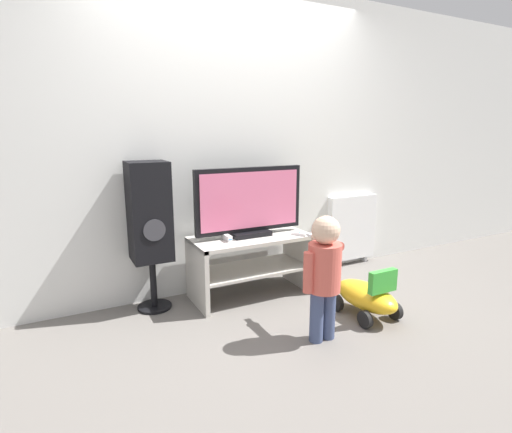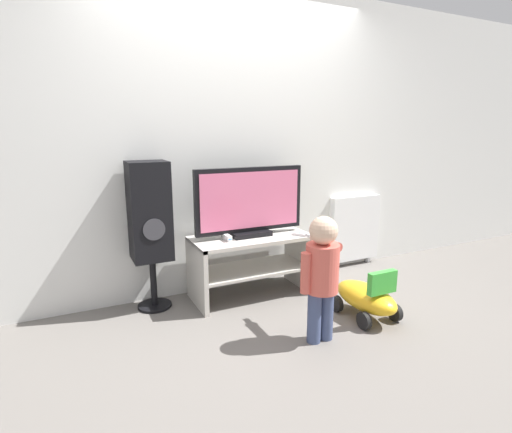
# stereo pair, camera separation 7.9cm
# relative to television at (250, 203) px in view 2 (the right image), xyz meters

# --- Properties ---
(ground_plane) EXTENTS (16.00, 16.00, 0.00)m
(ground_plane) POSITION_rel_television_xyz_m (0.00, -0.26, -0.81)
(ground_plane) COLOR slate
(wall_back) EXTENTS (10.00, 0.06, 2.60)m
(wall_back) POSITION_rel_television_xyz_m (0.00, 0.30, 0.49)
(wall_back) COLOR silver
(wall_back) RESTS_ON ground_plane
(tv_stand) EXTENTS (1.00, 0.48, 0.53)m
(tv_stand) POSITION_rel_television_xyz_m (0.00, -0.02, -0.47)
(tv_stand) COLOR beige
(tv_stand) RESTS_ON ground_plane
(television) EXTENTS (0.95, 0.20, 0.57)m
(television) POSITION_rel_television_xyz_m (0.00, 0.00, 0.00)
(television) COLOR black
(television) RESTS_ON tv_stand
(game_console) EXTENTS (0.04, 0.16, 0.05)m
(game_console) POSITION_rel_television_xyz_m (-0.23, -0.04, -0.26)
(game_console) COLOR white
(game_console) RESTS_ON tv_stand
(remote_primary) EXTENTS (0.10, 0.13, 0.03)m
(remote_primary) POSITION_rel_television_xyz_m (0.37, -0.19, -0.27)
(remote_primary) COLOR white
(remote_primary) RESTS_ON tv_stand
(child) EXTENTS (0.33, 0.48, 0.86)m
(child) POSITION_rel_television_xyz_m (0.10, -0.90, -0.30)
(child) COLOR #3F4C72
(child) RESTS_ON ground_plane
(speaker_tower) EXTENTS (0.30, 0.29, 1.17)m
(speaker_tower) POSITION_rel_television_xyz_m (-0.80, 0.11, -0.05)
(speaker_tower) COLOR black
(speaker_tower) RESTS_ON ground_plane
(ride_on_toy) EXTENTS (0.33, 0.58, 0.41)m
(ride_on_toy) POSITION_rel_television_xyz_m (0.61, -0.77, -0.65)
(ride_on_toy) COLOR gold
(ride_on_toy) RESTS_ON ground_plane
(radiator) EXTENTS (0.58, 0.08, 0.73)m
(radiator) POSITION_rel_television_xyz_m (1.31, 0.23, -0.41)
(radiator) COLOR white
(radiator) RESTS_ON ground_plane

